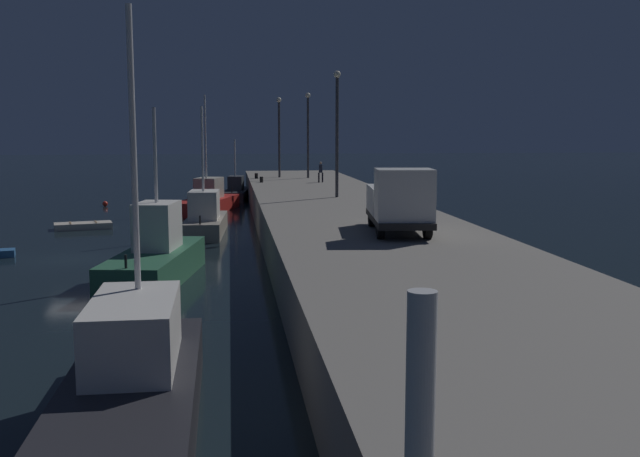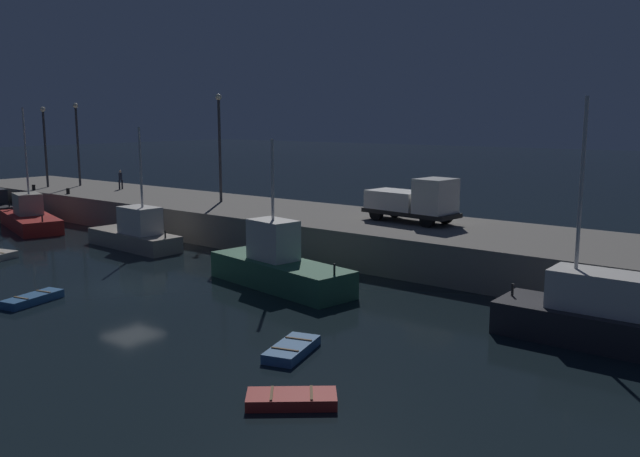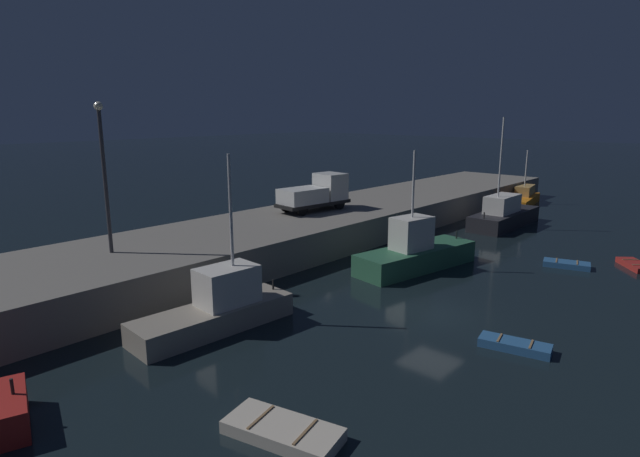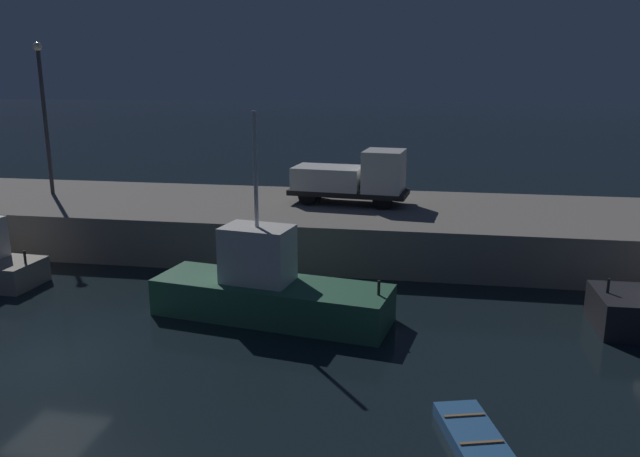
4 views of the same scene
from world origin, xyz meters
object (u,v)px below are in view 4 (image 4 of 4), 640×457
Objects in this scene: fishing_boat_blue at (269,290)px; utility_truck at (354,178)px; lamp_post_central at (44,107)px; rowboat_blue_far at (472,436)px.

fishing_boat_blue is 10.37m from utility_truck.
lamp_post_central is 16.43m from utility_truck.
lamp_post_central reaches higher than fishing_boat_blue.
fishing_boat_blue is at bearing 134.37° from rowboat_blue_far.
utility_truck is at bearing 0.56° from lamp_post_central.
utility_truck reaches higher than rowboat_blue_far.
rowboat_blue_far is at bearing -38.37° from lamp_post_central.
fishing_boat_blue is 18.18m from lamp_post_central.
lamp_post_central is (-20.87, 16.53, 6.49)m from rowboat_blue_far.
lamp_post_central is at bearing 141.63° from rowboat_blue_far.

